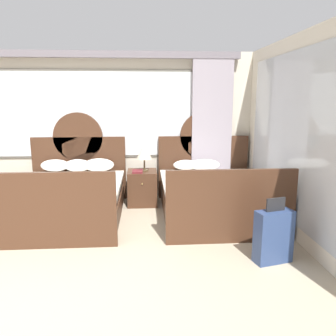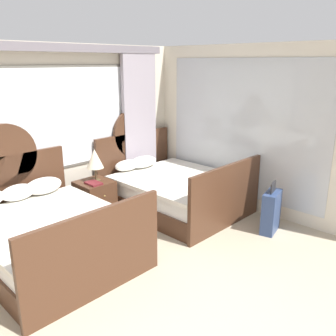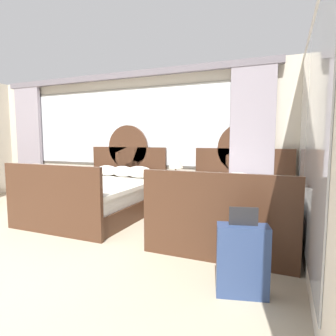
{
  "view_description": "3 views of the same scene",
  "coord_description": "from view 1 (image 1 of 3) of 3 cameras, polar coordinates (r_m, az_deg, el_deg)",
  "views": [
    {
      "loc": [
        1.36,
        -2.53,
        1.86
      ],
      "look_at": [
        1.69,
        2.08,
        0.89
      ],
      "focal_mm": 35.24,
      "sensor_mm": 36.0,
      "label": 1
    },
    {
      "loc": [
        -1.71,
        -1.39,
        2.43
      ],
      "look_at": [
        1.74,
        1.98,
        0.99
      ],
      "focal_mm": 38.38,
      "sensor_mm": 36.0,
      "label": 2
    },
    {
      "loc": [
        3.11,
        -1.43,
        1.34
      ],
      "look_at": [
        1.77,
        1.81,
        0.98
      ],
      "focal_mm": 29.74,
      "sensor_mm": 36.0,
      "label": 3
    }
  ],
  "objects": [
    {
      "name": "nightstand_between_beds",
      "position": [
        5.92,
        -4.46,
        -3.39
      ],
      "size": [
        0.51,
        0.54,
        0.61
      ],
      "color": "#472B1C",
      "rests_on": "ground_plane"
    },
    {
      "name": "suitcase_on_floor",
      "position": [
        4.05,
        17.78,
        -11.17
      ],
      "size": [
        0.46,
        0.28,
        0.77
      ],
      "color": "navy",
      "rests_on": "ground_plane"
    },
    {
      "name": "bed_near_mirror",
      "position": [
        5.42,
        7.81,
        -4.48
      ],
      "size": [
        1.7,
        2.16,
        1.62
      ],
      "color": "#472B1C",
      "rests_on": "ground_plane"
    },
    {
      "name": "wall_back_window",
      "position": [
        6.34,
        -16.57,
        7.44
      ],
      "size": [
        6.71,
        0.22,
        2.7
      ],
      "color": "beige",
      "rests_on": "ground_plane"
    },
    {
      "name": "wall_right_mirror",
      "position": [
        4.58,
        22.29,
        4.61
      ],
      "size": [
        0.08,
        4.25,
        2.7
      ],
      "color": "beige",
      "rests_on": "ground_plane"
    },
    {
      "name": "bed_near_window",
      "position": [
        5.45,
        -16.77,
        -4.72
      ],
      "size": [
        1.7,
        2.16,
        1.62
      ],
      "color": "#472B1C",
      "rests_on": "ground_plane"
    },
    {
      "name": "book_on_nightstand",
      "position": [
        5.74,
        -5.3,
        -0.59
      ],
      "size": [
        0.18,
        0.26,
        0.03
      ],
      "color": "maroon",
      "rests_on": "nightstand_between_beds"
    },
    {
      "name": "table_lamp_on_nightstand",
      "position": [
        5.78,
        -4.15,
        2.98
      ],
      "size": [
        0.27,
        0.27,
        0.52
      ],
      "color": "brown",
      "rests_on": "nightstand_between_beds"
    }
  ]
}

